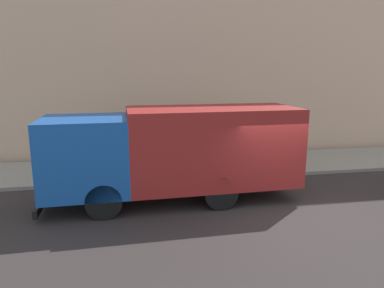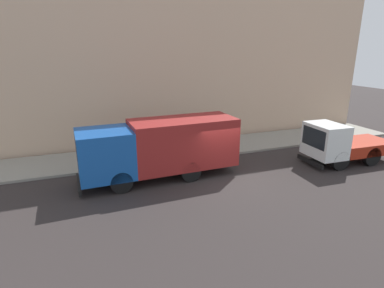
{
  "view_description": "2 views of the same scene",
  "coord_description": "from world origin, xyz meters",
  "px_view_note": "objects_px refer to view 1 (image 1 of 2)",
  "views": [
    {
      "loc": [
        -9.25,
        4.26,
        4.03
      ],
      "look_at": [
        1.53,
        2.37,
        1.73
      ],
      "focal_mm": 32.8,
      "sensor_mm": 36.0,
      "label": 1
    },
    {
      "loc": [
        -12.93,
        6.56,
        6.23
      ],
      "look_at": [
        1.52,
        1.19,
        1.49
      ],
      "focal_mm": 29.0,
      "sensor_mm": 36.0,
      "label": 2
    }
  ],
  "objects_px": {
    "large_utility_truck": "(175,149)",
    "street_sign_post": "(214,138)",
    "pedestrian_walking": "(169,152)",
    "pedestrian_standing": "(229,145)"
  },
  "relations": [
    {
      "from": "large_utility_truck",
      "to": "street_sign_post",
      "type": "height_order",
      "value": "large_utility_truck"
    },
    {
      "from": "pedestrian_walking",
      "to": "street_sign_post",
      "type": "height_order",
      "value": "street_sign_post"
    },
    {
      "from": "pedestrian_standing",
      "to": "street_sign_post",
      "type": "bearing_deg",
      "value": 165.0
    },
    {
      "from": "large_utility_truck",
      "to": "pedestrian_standing",
      "type": "height_order",
      "value": "large_utility_truck"
    },
    {
      "from": "large_utility_truck",
      "to": "street_sign_post",
      "type": "bearing_deg",
      "value": -40.97
    },
    {
      "from": "pedestrian_walking",
      "to": "pedestrian_standing",
      "type": "distance_m",
      "value": 2.53
    },
    {
      "from": "large_utility_truck",
      "to": "pedestrian_walking",
      "type": "xyz_separation_m",
      "value": [
        2.44,
        -0.05,
        -0.65
      ]
    },
    {
      "from": "large_utility_truck",
      "to": "pedestrian_standing",
      "type": "xyz_separation_m",
      "value": [
        2.89,
        -2.54,
        -0.57
      ]
    },
    {
      "from": "pedestrian_standing",
      "to": "street_sign_post",
      "type": "relative_size",
      "value": 0.73
    },
    {
      "from": "pedestrian_walking",
      "to": "pedestrian_standing",
      "type": "relative_size",
      "value": 0.93
    }
  ]
}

